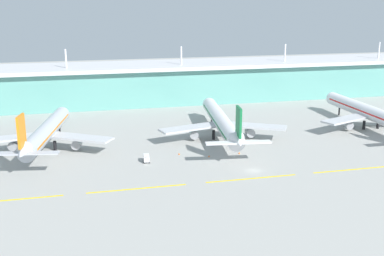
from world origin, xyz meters
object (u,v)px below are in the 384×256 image
(safety_cone_nose_front, at_px, (209,156))
(airliner_near_middle, at_px, (46,132))
(airliner_center, at_px, (221,122))
(safety_cone_right_wingtip, at_px, (179,154))
(safety_cone_left_wingtip, at_px, (239,153))
(baggage_cart, at_px, (146,158))
(airliner_far_middle, at_px, (370,113))

(safety_cone_nose_front, bearing_deg, airliner_near_middle, 158.36)
(airliner_near_middle, distance_m, safety_cone_nose_front, 57.77)
(airliner_center, relative_size, safety_cone_right_wingtip, 101.45)
(airliner_center, distance_m, safety_cone_right_wingtip, 26.45)
(safety_cone_left_wingtip, distance_m, safety_cone_right_wingtip, 20.68)
(airliner_near_middle, height_order, safety_cone_right_wingtip, airliner_near_middle)
(baggage_cart, height_order, safety_cone_right_wingtip, baggage_cart)
(airliner_center, distance_m, airliner_far_middle, 63.52)
(safety_cone_nose_front, bearing_deg, baggage_cart, -179.40)
(safety_cone_left_wingtip, relative_size, safety_cone_nose_front, 1.00)
(airliner_center, height_order, airliner_far_middle, same)
(airliner_far_middle, distance_m, safety_cone_right_wingtip, 85.30)
(safety_cone_nose_front, bearing_deg, airliner_far_middle, 15.93)
(airliner_far_middle, height_order, safety_cone_left_wingtip, airliner_far_middle)
(airliner_near_middle, xyz_separation_m, safety_cone_nose_front, (53.40, -21.18, -6.10))
(airliner_near_middle, bearing_deg, safety_cone_right_wingtip, -20.31)
(baggage_cart, relative_size, safety_cone_right_wingtip, 5.39)
(airliner_center, height_order, safety_cone_right_wingtip, airliner_center)
(airliner_near_middle, relative_size, safety_cone_nose_front, 89.52)
(airliner_center, xyz_separation_m, safety_cone_right_wingtip, (-19.97, -16.23, -6.11))
(airliner_near_middle, xyz_separation_m, safety_cone_right_wingtip, (44.15, -16.34, -6.10))
(airliner_near_middle, height_order, safety_cone_left_wingtip, airliner_near_middle)
(baggage_cart, bearing_deg, safety_cone_right_wingtip, 23.00)
(airliner_near_middle, distance_m, safety_cone_right_wingtip, 47.47)
(safety_cone_left_wingtip, bearing_deg, baggage_cart, -178.02)
(safety_cone_left_wingtip, height_order, safety_cone_nose_front, same)
(safety_cone_nose_front, relative_size, safety_cone_right_wingtip, 1.00)
(airliner_near_middle, bearing_deg, safety_cone_nose_front, -21.64)
(safety_cone_left_wingtip, distance_m, safety_cone_nose_front, 11.09)
(airliner_far_middle, bearing_deg, safety_cone_left_wingtip, -162.19)
(airliner_near_middle, xyz_separation_m, airliner_center, (64.13, -0.11, 0.01))
(safety_cone_right_wingtip, bearing_deg, airliner_near_middle, 159.69)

